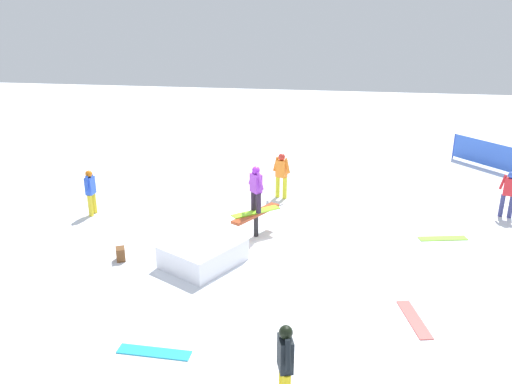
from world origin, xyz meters
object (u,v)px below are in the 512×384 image
object	(u,v)px
bystander_black	(285,362)
backpack_on_snow	(121,254)
rail_feature	(256,216)
bystander_red	(509,192)
loose_snowboard_coral	(414,319)
loose_snowboard_cyan	(154,352)
bystander_orange	(281,173)
main_rider_on_rail	(256,190)
loose_snowboard_lime	(443,238)
bystander_blue	(91,190)

from	to	relation	value
bystander_black	backpack_on_snow	size ratio (longest dim) A/B	4.37
rail_feature	backpack_on_snow	distance (m)	3.79
bystander_red	loose_snowboard_coral	xyz separation A→B (m)	(-6.31, 3.42, -0.81)
rail_feature	loose_snowboard_cyan	size ratio (longest dim) A/B	1.27
bystander_orange	loose_snowboard_cyan	bearing A→B (deg)	-75.86
bystander_orange	loose_snowboard_coral	xyz separation A→B (m)	(-6.78, -3.67, -0.87)
main_rider_on_rail	bystander_red	distance (m)	7.90
bystander_black	loose_snowboard_coral	world-z (taller)	bystander_black
loose_snowboard_lime	backpack_on_snow	distance (m)	8.80
loose_snowboard_coral	loose_snowboard_cyan	xyz separation A→B (m)	(-1.98, 4.87, 0.00)
backpack_on_snow	bystander_orange	bearing A→B (deg)	-59.32
bystander_red	backpack_on_snow	distance (m)	11.59
bystander_blue	rail_feature	bearing A→B (deg)	-98.79
main_rider_on_rail	loose_snowboard_cyan	bearing A→B (deg)	-141.85
bystander_blue	loose_snowboard_cyan	distance (m)	7.63
main_rider_on_rail	bystander_blue	world-z (taller)	main_rider_on_rail
main_rider_on_rail	bystander_blue	xyz separation A→B (m)	(0.69, 5.34, -0.57)
main_rider_on_rail	loose_snowboard_coral	world-z (taller)	main_rider_on_rail
main_rider_on_rail	bystander_black	distance (m)	6.58
bystander_black	loose_snowboard_lime	bearing A→B (deg)	135.42
bystander_black	bystander_red	distance (m)	10.81
bystander_orange	backpack_on_snow	bearing A→B (deg)	-100.48
bystander_black	rail_feature	bearing A→B (deg)	176.43
rail_feature	bystander_orange	world-z (taller)	bystander_orange
rail_feature	bystander_orange	xyz separation A→B (m)	(3.28, -0.28, 0.28)
bystander_black	backpack_on_snow	bearing A→B (deg)	-149.81
bystander_black	loose_snowboard_coral	xyz separation A→B (m)	(2.86, -2.33, -0.82)
loose_snowboard_cyan	loose_snowboard_lime	distance (m)	8.72
bystander_orange	loose_snowboard_lime	xyz separation A→B (m)	(-2.53, -4.92, -0.87)
bystander_orange	loose_snowboard_cyan	world-z (taller)	bystander_orange
bystander_red	loose_snowboard_coral	size ratio (longest dim) A/B	1.06
bystander_black	bystander_blue	size ratio (longest dim) A/B	1.03
main_rider_on_rail	bystander_orange	bearing A→B (deg)	42.88
rail_feature	bystander_black	bearing A→B (deg)	-137.82
loose_snowboard_cyan	loose_snowboard_lime	world-z (taller)	same
main_rider_on_rail	bystander_orange	xyz separation A→B (m)	(3.28, -0.28, -0.50)
bystander_red	bystander_black	bearing A→B (deg)	-103.62
bystander_red	loose_snowboard_cyan	distance (m)	11.74
bystander_red	rail_feature	bearing A→B (deg)	-140.67
main_rider_on_rail	loose_snowboard_lime	size ratio (longest dim) A/B	0.99
bystander_orange	bystander_red	size ratio (longest dim) A/B	1.07
rail_feature	bystander_orange	bearing A→B (deg)	23.06
rail_feature	loose_snowboard_cyan	world-z (taller)	rail_feature
rail_feature	backpack_on_snow	size ratio (longest dim) A/B	5.17
loose_snowboard_cyan	bystander_orange	bearing A→B (deg)	81.63
bystander_orange	loose_snowboard_cyan	xyz separation A→B (m)	(-8.75, 1.20, -0.87)
bystander_blue	main_rider_on_rail	bearing A→B (deg)	-98.79
bystander_black	bystander_red	bearing A→B (deg)	130.07
bystander_orange	loose_snowboard_lime	size ratio (longest dim) A/B	1.16
rail_feature	bystander_blue	bearing A→B (deg)	110.49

